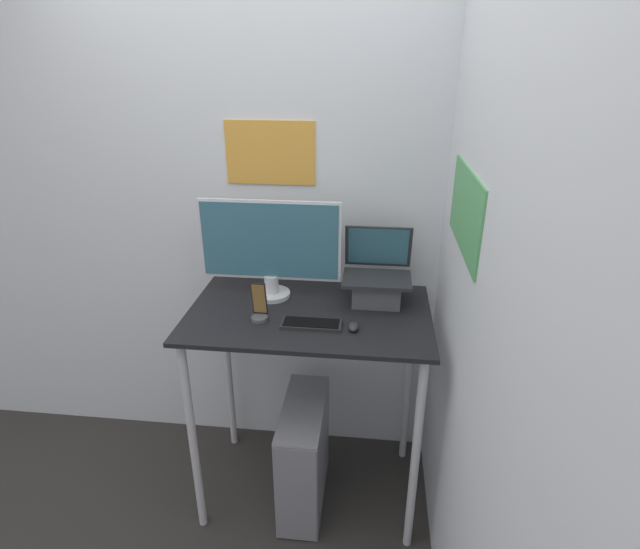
% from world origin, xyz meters
% --- Properties ---
extents(ground_plane, '(12.00, 12.00, 0.00)m').
position_xyz_m(ground_plane, '(0.00, 0.00, 0.00)').
color(ground_plane, '#2D2B28').
extents(wall_back, '(6.00, 0.06, 2.60)m').
position_xyz_m(wall_back, '(-0.00, 0.74, 1.30)').
color(wall_back, silver).
rests_on(wall_back, ground_plane).
extents(wall_side_right, '(0.06, 6.00, 2.60)m').
position_xyz_m(wall_side_right, '(0.62, 0.00, 1.30)').
color(wall_side_right, silver).
rests_on(wall_side_right, ground_plane).
extents(desk, '(1.06, 0.65, 1.02)m').
position_xyz_m(desk, '(0.00, 0.33, 0.87)').
color(desk, black).
rests_on(desk, ground_plane).
extents(laptop, '(0.30, 0.26, 0.33)m').
position_xyz_m(laptop, '(0.29, 0.46, 1.12)').
color(laptop, '#4C4C51').
rests_on(laptop, desk).
extents(monitor, '(0.64, 0.17, 0.46)m').
position_xyz_m(monitor, '(-0.19, 0.46, 1.26)').
color(monitor, silver).
rests_on(monitor, desk).
extents(keyboard, '(0.25, 0.10, 0.02)m').
position_xyz_m(keyboard, '(0.03, 0.20, 1.03)').
color(keyboard, black).
rests_on(keyboard, desk).
extents(mouse, '(0.04, 0.07, 0.03)m').
position_xyz_m(mouse, '(0.20, 0.19, 1.04)').
color(mouse, '#262626').
rests_on(mouse, desk).
extents(cell_phone, '(0.07, 0.07, 0.17)m').
position_xyz_m(cell_phone, '(-0.20, 0.24, 1.08)').
color(cell_phone, '#4C4C51').
rests_on(cell_phone, desk).
extents(computer_tower, '(0.19, 0.51, 0.56)m').
position_xyz_m(computer_tower, '(-0.02, 0.26, 0.28)').
color(computer_tower, gray).
rests_on(computer_tower, ground_plane).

